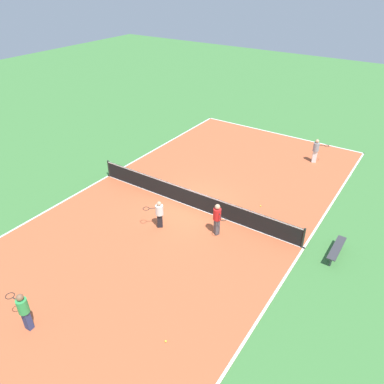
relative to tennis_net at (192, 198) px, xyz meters
name	(u,v)px	position (x,y,z in m)	size (l,w,h in m)	color
ground_plane	(192,207)	(0.00, 0.00, -0.54)	(80.00, 80.00, 0.00)	#3D7538
court_surface	(192,207)	(0.00, 0.00, -0.53)	(11.93, 23.22, 0.02)	#B75633
tennis_net	(192,198)	(0.00, 0.00, 0.00)	(11.73, 0.10, 1.02)	black
bench	(337,248)	(-7.19, -0.27, -0.15)	(0.36, 1.81, 0.45)	#333338
player_far_white	(159,213)	(0.32, 2.27, 0.27)	(0.93, 0.85, 1.40)	black
player_baseline_gray	(316,149)	(-3.57, -8.47, 0.35)	(0.99, 0.66, 1.53)	white
player_far_green	(24,309)	(0.48, 9.34, 0.39)	(0.94, 0.37, 1.59)	navy
player_coach_red	(217,217)	(-2.19, 1.24, 0.40)	(0.95, 0.81, 1.60)	#4C4C51
tennis_ball_left_sideline	(261,206)	(-2.94, -1.96, -0.48)	(0.07, 0.07, 0.07)	#CCE033
tennis_ball_far_baseline	(166,341)	(-3.75, 7.20, -0.48)	(0.07, 0.07, 0.07)	#CCE033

